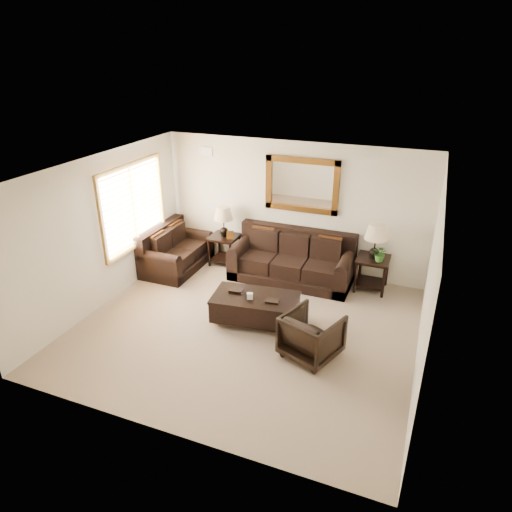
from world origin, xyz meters
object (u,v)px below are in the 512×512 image
at_px(end_table_right, 375,248).
at_px(coffee_table, 255,306).
at_px(sofa, 292,262).
at_px(loveseat, 174,253).
at_px(armchair, 312,333).
at_px(end_table_left, 224,227).

bearing_deg(end_table_right, coffee_table, -130.97).
bearing_deg(sofa, coffee_table, -93.20).
distance_m(loveseat, armchair, 4.03).
distance_m(sofa, end_table_left, 1.66).
xyz_separation_m(coffee_table, armchair, (1.15, -0.57, 0.09)).
bearing_deg(sofa, armchair, -66.14).
distance_m(end_table_right, armchair, 2.59).
xyz_separation_m(sofa, armchair, (1.05, -2.36, 0.04)).
bearing_deg(armchair, end_table_left, -23.30).
bearing_deg(sofa, end_table_left, 174.95).
distance_m(loveseat, coffee_table, 2.75).
height_order(end_table_left, armchair, end_table_left).
distance_m(loveseat, end_table_right, 4.13).
height_order(loveseat, coffee_table, loveseat).
relative_size(loveseat, armchair, 2.03).
relative_size(loveseat, end_table_left, 1.25).
distance_m(sofa, loveseat, 2.53).
bearing_deg(sofa, end_table_right, 4.73).
relative_size(end_table_left, end_table_right, 0.96).
bearing_deg(loveseat, end_table_right, -82.00).
bearing_deg(armchair, loveseat, -8.24).
distance_m(sofa, coffee_table, 1.79).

